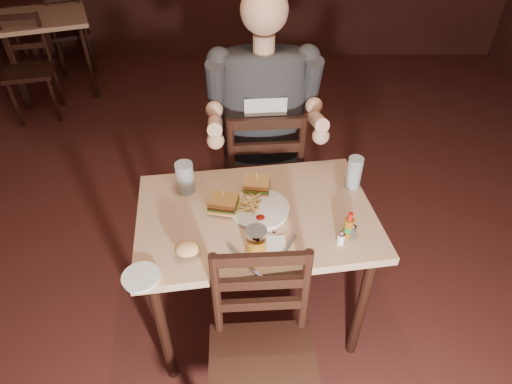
{
  "coord_description": "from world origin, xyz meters",
  "views": [
    {
      "loc": [
        0.1,
        -1.76,
        2.05
      ],
      "look_at": [
        0.1,
        -0.28,
        0.85
      ],
      "focal_mm": 30.0,
      "sensor_mm": 36.0,
      "label": 1
    }
  ],
  "objects_px": {
    "bg_chair_near": "(29,71)",
    "side_plate": "(141,278)",
    "chair_far": "(262,174)",
    "glass_right": "(354,173)",
    "hot_sauce": "(349,225)",
    "chair_near": "(264,372)",
    "diner": "(264,96)",
    "bg_table": "(45,25)",
    "glass_left": "(185,178)",
    "bg_chair_far": "(71,32)",
    "dinner_plate": "(260,210)",
    "syrup_dispenser": "(256,240)",
    "main_table": "(256,228)"
  },
  "relations": [
    {
      "from": "diner",
      "to": "glass_right",
      "type": "height_order",
      "value": "diner"
    },
    {
      "from": "glass_right",
      "to": "syrup_dispenser",
      "type": "height_order",
      "value": "glass_right"
    },
    {
      "from": "bg_chair_near",
      "to": "glass_left",
      "type": "distance_m",
      "value": 2.78
    },
    {
      "from": "chair_far",
      "to": "glass_right",
      "type": "xyz_separation_m",
      "value": [
        0.43,
        -0.46,
        0.35
      ]
    },
    {
      "from": "chair_far",
      "to": "diner",
      "type": "height_order",
      "value": "diner"
    },
    {
      "from": "syrup_dispenser",
      "to": "glass_left",
      "type": "bearing_deg",
      "value": 122.35
    },
    {
      "from": "bg_chair_far",
      "to": "glass_left",
      "type": "xyz_separation_m",
      "value": [
        1.74,
        -3.22,
        0.42
      ]
    },
    {
      "from": "bg_chair_far",
      "to": "bg_chair_near",
      "type": "relative_size",
      "value": 0.95
    },
    {
      "from": "bg_chair_far",
      "to": "bg_chair_near",
      "type": "bearing_deg",
      "value": 68.78
    },
    {
      "from": "glass_left",
      "to": "hot_sauce",
      "type": "height_order",
      "value": "glass_left"
    },
    {
      "from": "chair_far",
      "to": "diner",
      "type": "xyz_separation_m",
      "value": [
        0.0,
        -0.05,
        0.54
      ]
    },
    {
      "from": "syrup_dispenser",
      "to": "bg_chair_near",
      "type": "bearing_deg",
      "value": 121.08
    },
    {
      "from": "syrup_dispenser",
      "to": "main_table",
      "type": "bearing_deg",
      "value": 81.79
    },
    {
      "from": "main_table",
      "to": "glass_right",
      "type": "relative_size",
      "value": 7.08
    },
    {
      "from": "glass_left",
      "to": "glass_right",
      "type": "distance_m",
      "value": 0.79
    },
    {
      "from": "bg_table",
      "to": "syrup_dispenser",
      "type": "distance_m",
      "value": 3.7
    },
    {
      "from": "glass_right",
      "to": "side_plate",
      "type": "bearing_deg",
      "value": -147.66
    },
    {
      "from": "bg_chair_near",
      "to": "syrup_dispenser",
      "type": "bearing_deg",
      "value": -65.16
    },
    {
      "from": "bg_chair_far",
      "to": "side_plate",
      "type": "height_order",
      "value": "bg_chair_far"
    },
    {
      "from": "bg_chair_near",
      "to": "side_plate",
      "type": "xyz_separation_m",
      "value": [
        1.64,
        -2.66,
        0.33
      ]
    },
    {
      "from": "bg_table",
      "to": "glass_left",
      "type": "bearing_deg",
      "value": -56.93
    },
    {
      "from": "dinner_plate",
      "to": "side_plate",
      "type": "height_order",
      "value": "dinner_plate"
    },
    {
      "from": "syrup_dispenser",
      "to": "dinner_plate",
      "type": "bearing_deg",
      "value": 77.73
    },
    {
      "from": "bg_table",
      "to": "glass_right",
      "type": "distance_m",
      "value": 3.66
    },
    {
      "from": "glass_left",
      "to": "chair_far",
      "type": "bearing_deg",
      "value": 53.73
    },
    {
      "from": "bg_table",
      "to": "diner",
      "type": "relative_size",
      "value": 0.98
    },
    {
      "from": "diner",
      "to": "glass_right",
      "type": "bearing_deg",
      "value": -49.08
    },
    {
      "from": "glass_right",
      "to": "side_plate",
      "type": "height_order",
      "value": "glass_right"
    },
    {
      "from": "bg_chair_far",
      "to": "diner",
      "type": "xyz_separation_m",
      "value": [
        2.11,
        -2.78,
        0.62
      ]
    },
    {
      "from": "side_plate",
      "to": "bg_chair_far",
      "type": "bearing_deg",
      "value": 113.54
    },
    {
      "from": "main_table",
      "to": "bg_chair_far",
      "type": "relative_size",
      "value": 1.35
    },
    {
      "from": "dinner_plate",
      "to": "chair_far",
      "type": "bearing_deg",
      "value": 88.28
    },
    {
      "from": "chair_far",
      "to": "glass_left",
      "type": "distance_m",
      "value": 0.71
    },
    {
      "from": "main_table",
      "to": "dinner_plate",
      "type": "height_order",
      "value": "dinner_plate"
    },
    {
      "from": "bg_chair_far",
      "to": "glass_left",
      "type": "bearing_deg",
      "value": 97.15
    },
    {
      "from": "main_table",
      "to": "hot_sauce",
      "type": "distance_m",
      "value": 0.44
    },
    {
      "from": "hot_sauce",
      "to": "chair_near",
      "type": "bearing_deg",
      "value": -128.9
    },
    {
      "from": "diner",
      "to": "dinner_plate",
      "type": "xyz_separation_m",
      "value": [
        -0.02,
        -0.59,
        -0.27
      ]
    },
    {
      "from": "hot_sauce",
      "to": "syrup_dispenser",
      "type": "bearing_deg",
      "value": -167.74
    },
    {
      "from": "bg_table",
      "to": "diner",
      "type": "bearing_deg",
      "value": -46.52
    },
    {
      "from": "chair_near",
      "to": "syrup_dispenser",
      "type": "bearing_deg",
      "value": 91.42
    },
    {
      "from": "chair_near",
      "to": "diner",
      "type": "relative_size",
      "value": 0.88
    },
    {
      "from": "main_table",
      "to": "chair_far",
      "type": "height_order",
      "value": "chair_far"
    },
    {
      "from": "bg_chair_near",
      "to": "hot_sauce",
      "type": "xyz_separation_m",
      "value": [
        2.46,
        -2.42,
        0.39
      ]
    },
    {
      "from": "main_table",
      "to": "side_plate",
      "type": "distance_m",
      "value": 0.58
    },
    {
      "from": "diner",
      "to": "dinner_plate",
      "type": "distance_m",
      "value": 0.65
    },
    {
      "from": "dinner_plate",
      "to": "syrup_dispenser",
      "type": "bearing_deg",
      "value": -93.77
    },
    {
      "from": "bg_chair_near",
      "to": "glass_right",
      "type": "xyz_separation_m",
      "value": [
        2.53,
        -2.09,
        0.4
      ]
    },
    {
      "from": "bg_table",
      "to": "side_plate",
      "type": "xyz_separation_m",
      "value": [
        1.64,
        -3.21,
        0.09
      ]
    },
    {
      "from": "main_table",
      "to": "diner",
      "type": "height_order",
      "value": "diner"
    }
  ]
}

